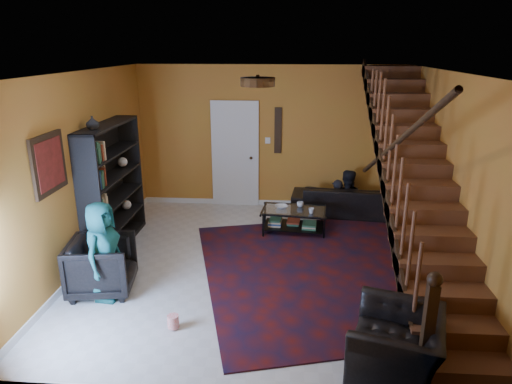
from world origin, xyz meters
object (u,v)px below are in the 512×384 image
armchair_right (396,345)px  coffee_table (294,219)px  armchair_left (102,266)px  bookshelf (113,189)px  sofa (343,200)px

armchair_right → coffee_table: armchair_right is taller
armchair_left → armchair_right: bearing=-119.5°
armchair_left → coffee_table: bearing=-57.4°
bookshelf → sofa: (3.85, 1.70, -0.68)m
bookshelf → coffee_table: 3.07m
sofa → armchair_right: bearing=96.2°
sofa → bookshelf: bearing=29.6°
bookshelf → armchair_right: bookshelf is taller
coffee_table → armchair_right: bearing=-74.4°
coffee_table → armchair_left: bearing=-138.6°
armchair_right → armchair_left: bearing=-93.2°
sofa → coffee_table: sofa is taller
bookshelf → armchair_left: bookshelf is taller
armchair_left → coffee_table: 3.38m
bookshelf → coffee_table: (2.89, 0.75, -0.73)m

